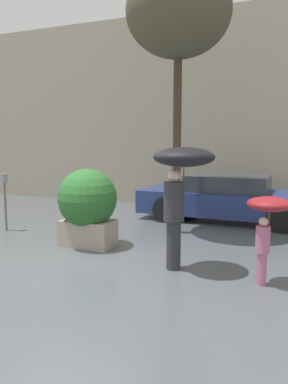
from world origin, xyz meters
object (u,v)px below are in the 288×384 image
at_px(person_child, 268,215).
at_px(street_tree, 178,14).
at_px(person_adult, 181,174).
at_px(planter_box, 88,204).
at_px(parking_meter, 5,190).
at_px(parked_car_near, 228,199).

relative_size(person_child, street_tree, 0.22).
relative_size(person_adult, street_tree, 0.34).
xyz_separation_m(planter_box, parking_meter, (-2.41, 0.44, 0.12)).
bearing_deg(person_adult, parked_car_near, 80.51).
bearing_deg(parking_meter, parked_car_near, 33.81).
height_order(person_adult, parking_meter, person_adult).
height_order(parked_car_near, parking_meter, parking_meter).
relative_size(parked_car_near, parking_meter, 3.45).
bearing_deg(planter_box, person_adult, -18.19).
bearing_deg(street_tree, parked_car_near, 64.51).
xyz_separation_m(person_child, street_tree, (-2.08, 2.54, 3.69)).
bearing_deg(planter_box, street_tree, 52.83).
bearing_deg(person_child, parked_car_near, 64.98).
height_order(planter_box, person_adult, person_adult).
height_order(person_child, parked_car_near, person_child).
height_order(person_child, parking_meter, parking_meter).
distance_m(person_adult, parked_car_near, 4.28).
bearing_deg(parked_car_near, person_adult, -179.08).
bearing_deg(parking_meter, person_child, -12.56).
distance_m(parked_car_near, parking_meter, 5.50).
relative_size(planter_box, street_tree, 0.27).
height_order(street_tree, parking_meter, street_tree).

